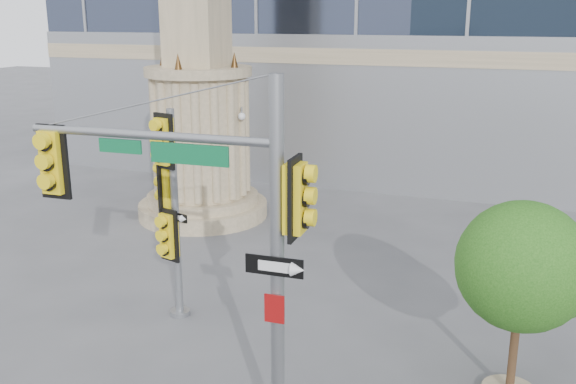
% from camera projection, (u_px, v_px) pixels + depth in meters
% --- Properties ---
extents(ground, '(120.00, 120.00, 0.00)m').
position_uv_depth(ground, '(270.00, 384.00, 12.11)').
color(ground, '#545456').
rests_on(ground, ground).
extents(monument, '(4.40, 4.40, 16.60)m').
position_uv_depth(monument, '(198.00, 53.00, 20.75)').
color(monument, '#988967').
rests_on(monument, ground).
extents(main_signal_pole, '(4.63, 0.56, 5.95)m').
position_uv_depth(main_signal_pole, '(211.00, 221.00, 9.84)').
color(main_signal_pole, slate).
rests_on(main_signal_pole, ground).
extents(secondary_signal_pole, '(0.83, 0.76, 4.81)m').
position_uv_depth(secondary_signal_pole, '(169.00, 199.00, 14.10)').
color(secondary_signal_pole, slate).
rests_on(secondary_signal_pole, ground).
extents(street_tree, '(2.36, 2.31, 3.68)m').
position_uv_depth(street_tree, '(524.00, 272.00, 11.15)').
color(street_tree, '#988967').
rests_on(street_tree, ground).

